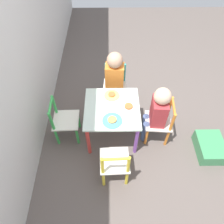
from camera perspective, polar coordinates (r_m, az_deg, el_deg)
The scene contains 12 objects.
ground_plane at distance 2.45m, azimuth 0.00°, elevation -5.54°, with size 6.00×6.00×0.00m, color #5B514C.
kids_table at distance 2.16m, azimuth 0.00°, elevation -0.08°, with size 0.53×0.53×0.44m.
chair_orange at distance 2.28m, azimuth 12.49°, elevation -2.59°, with size 0.28×0.28×0.51m.
chair_teal at distance 2.58m, azimuth 0.70°, elevation 6.76°, with size 0.28×0.28×0.51m.
chair_yellow at distance 1.99m, azimuth 0.72°, elevation -13.38°, with size 0.27×0.27×0.51m.
chair_green at distance 2.29m, azimuth -12.47°, elevation -2.34°, with size 0.27×0.27×0.51m.
child_front at distance 2.14m, azimuth 11.65°, elevation 0.27°, with size 0.21×0.22×0.71m.
child_right at distance 2.40m, azimuth 0.67°, elevation 9.14°, with size 0.22×0.21×0.74m.
plate_front at distance 2.10m, azimuth 4.37°, elevation 1.33°, with size 0.18×0.18×0.03m.
plate_right at distance 2.20m, azimuth -0.05°, elevation 4.45°, with size 0.16×0.16×0.03m.
plate_left at distance 1.99m, azimuth 0.06°, elevation -2.19°, with size 0.18×0.18×0.03m.
storage_bin at distance 2.49m, azimuth 24.17°, elevation -8.39°, with size 0.34×0.26×0.15m.
Camera 1 is at (-1.36, 0.02, 2.04)m, focal length 35.00 mm.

